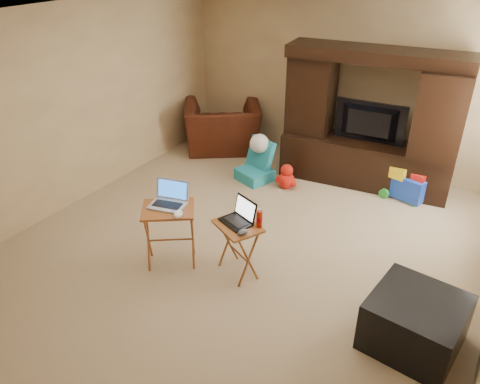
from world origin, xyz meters
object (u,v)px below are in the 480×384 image
Objects in this scene: tray_table_right at (238,249)px; push_toy at (404,181)px; child_rocker at (255,161)px; laptop_left at (167,196)px; ottoman at (415,322)px; laptop_right at (235,213)px; water_bottle at (259,219)px; entertainment_center at (370,120)px; mouse_right at (243,232)px; tray_table_left at (170,236)px; recliner at (223,127)px; mouse_left at (178,214)px; television at (368,124)px; plush_toy at (287,176)px.

push_toy is at bearing 94.66° from tray_table_right.
laptop_left is (0.18, -2.14, 0.52)m from child_rocker.
ottoman is (0.75, -2.61, 0.01)m from push_toy.
water_bottle is (0.24, 0.06, -0.03)m from laptop_right.
ottoman is at bearing -70.04° from entertainment_center.
push_toy is 5.13× the size of mouse_right.
tray_table_left is at bearing -134.92° from tray_table_right.
tray_table_right reaches higher than ottoman.
entertainment_center reaches higher than laptop_left.
tray_table_left is 2.21× the size of laptop_right.
mouse_left is at bearing 80.52° from recliner.
tray_table_left reaches higher than child_rocker.
tray_table_right is (-1.06, -2.57, 0.07)m from push_toy.
tray_table_right is (0.91, -1.94, 0.00)m from child_rocker.
entertainment_center reaches higher than push_toy.
laptop_left reaches higher than laptop_right.
television is (0.00, -0.04, -0.04)m from entertainment_center.
television is at bearing 83.41° from mouse_right.
recliner is 3.24× the size of plush_toy.
water_bottle is (2.12, -2.57, 0.30)m from recliner.
child_rocker is 3.37m from ottoman.
push_toy is (1.47, 0.61, 0.05)m from plush_toy.
tray_table_right is (0.40, -1.96, 0.12)m from plush_toy.
mouse_left is at bearing -164.56° from mouse_right.
laptop_left is at bearing -118.89° from entertainment_center.
tray_table_left is 4.92× the size of mouse_left.
tray_table_right is 4.27× the size of mouse_left.
ottoman is 1.08× the size of tray_table_left.
ottoman is 5.30× the size of mouse_left.
tray_table_right is (-1.81, 0.04, 0.06)m from ottoman.
ottoman is at bearing 19.56° from laptop_right.
tray_table_right is at bearing 30.11° from mouse_left.
ottoman is (1.36, -2.68, -0.67)m from television.
recliner is 2.01× the size of child_rocker.
tray_table_left is at bearing -118.18° from entertainment_center.
television is 1.65m from child_rocker.
laptop_left is at bearing -137.77° from tray_table_right.
plush_toy is 0.49× the size of ottoman.
laptop_left reaches higher than ottoman.
mouse_left reaches higher than plush_toy.
mouse_right is (0.83, 0.11, 0.28)m from tray_table_left.
entertainment_center is 0.06m from television.
recliner is 4.61m from ottoman.
entertainment_center is at bearing -176.43° from push_toy.
television is 3.08m from ottoman.
tray_table_right is at bearing -158.20° from water_bottle.
recliner is at bearing 155.46° from plush_toy.
television reaches higher than mouse_right.
tray_table_left is at bearing 159.78° from mouse_left.
plush_toy is (-0.85, -0.68, -0.73)m from television.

